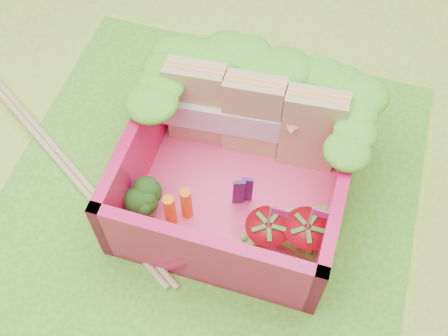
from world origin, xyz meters
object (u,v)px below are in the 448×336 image
bento_box (237,169)px  strawberry_left (267,236)px  broccoli (144,199)px  strawberry_right (305,238)px  chopsticks (62,161)px  sandwich_stack (254,117)px

bento_box → strawberry_left: bearing=-50.1°
broccoli → strawberry_right: bearing=2.5°
strawberry_right → chopsticks: size_ratio=0.25×
sandwich_stack → broccoli: sandwich_stack is taller
broccoli → chopsticks: (-0.69, 0.21, -0.20)m
bento_box → broccoli: size_ratio=3.99×
strawberry_right → chopsticks: (-1.67, 0.17, -0.17)m
sandwich_stack → chopsticks: size_ratio=0.56×
sandwich_stack → strawberry_left: (0.28, -0.68, -0.18)m
broccoli → strawberry_left: strawberry_left is taller
chopsticks → broccoli: bearing=-16.8°
bento_box → chopsticks: bearing=-174.0°
bento_box → strawberry_right: bearing=-30.2°
sandwich_stack → chopsticks: 1.31m
broccoli → chopsticks: bearing=163.2°
strawberry_left → strawberry_right: bearing=12.5°
strawberry_left → sandwich_stack: bearing=111.9°
strawberry_left → broccoli: bearing=179.7°
broccoli → chopsticks: 0.75m
broccoli → strawberry_right: 0.98m
sandwich_stack → strawberry_left: 0.76m
strawberry_left → bento_box: bearing=129.9°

